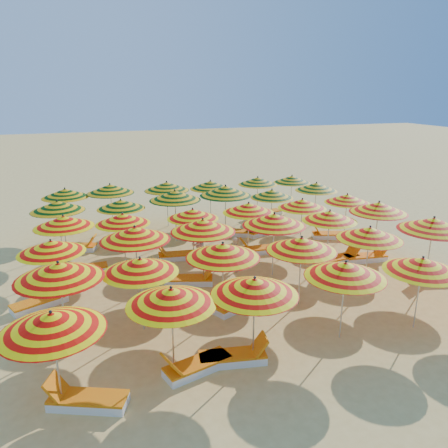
{
  "coord_description": "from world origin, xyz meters",
  "views": [
    {
      "loc": [
        -5.28,
        -15.0,
        6.68
      ],
      "look_at": [
        0.0,
        0.5,
        1.6
      ],
      "focal_mm": 35.0,
      "sensor_mm": 36.0,
      "label": 1
    }
  ],
  "objects": [
    {
      "name": "ground",
      "position": [
        0.0,
        0.0,
        0.0
      ],
      "size": [
        120.0,
        120.0,
        0.0
      ],
      "primitive_type": "plane",
      "color": "#EBC268",
      "rests_on": "ground"
    },
    {
      "name": "umbrella_0",
      "position": [
        -6.07,
        -6.28,
        2.07
      ],
      "size": [
        2.75,
        2.75,
        2.35
      ],
      "color": "silver",
      "rests_on": "ground"
    },
    {
      "name": "umbrella_1",
      "position": [
        -3.47,
        -5.84,
        2.02
      ],
      "size": [
        2.47,
        2.47,
        2.29
      ],
      "color": "silver",
      "rests_on": "ground"
    },
    {
      "name": "umbrella_2",
      "position": [
        -1.43,
        -6.02,
        2.05
      ],
      "size": [
        2.72,
        2.72,
        2.33
      ],
      "color": "silver",
      "rests_on": "ground"
    },
    {
      "name": "umbrella_3",
      "position": [
        1.27,
        -5.85,
        2.05
      ],
      "size": [
        2.25,
        2.25,
        2.33
      ],
      "color": "silver",
      "rests_on": "ground"
    },
    {
      "name": "umbrella_4",
      "position": [
        3.62,
        -6.08,
        1.97
      ],
      "size": [
        2.6,
        2.6,
        2.24
      ],
      "color": "silver",
      "rests_on": "ground"
    },
    {
      "name": "umbrella_6",
      "position": [
        -5.98,
        -3.71,
        2.15
      ],
      "size": [
        2.86,
        2.86,
        2.44
      ],
      "color": "silver",
      "rests_on": "ground"
    },
    {
      "name": "umbrella_7",
      "position": [
        -3.87,
        -3.64,
        1.99
      ],
      "size": [
        2.57,
        2.57,
        2.26
      ],
      "color": "silver",
      "rests_on": "ground"
    },
    {
      "name": "umbrella_8",
      "position": [
        -1.4,
        -3.52,
        2.09
      ],
      "size": [
        2.97,
        2.97,
        2.38
      ],
      "color": "silver",
      "rests_on": "ground"
    },
    {
      "name": "umbrella_9",
      "position": [
        1.1,
        -3.73,
        2.07
      ],
      "size": [
        2.93,
        2.93,
        2.35
      ],
      "color": "silver",
      "rests_on": "ground"
    },
    {
      "name": "umbrella_10",
      "position": [
        3.8,
        -3.47,
        2.06
      ],
      "size": [
        2.39,
        2.39,
        2.34
      ],
      "color": "silver",
      "rests_on": "ground"
    },
    {
      "name": "umbrella_11",
      "position": [
        6.18,
        -3.75,
        2.22
      ],
      "size": [
        3.06,
        3.06,
        2.52
      ],
      "color": "silver",
      "rests_on": "ground"
    },
    {
      "name": "umbrella_12",
      "position": [
        -6.27,
        -1.1,
        1.95
      ],
      "size": [
        2.26,
        2.26,
        2.21
      ],
      "color": "silver",
      "rests_on": "ground"
    },
    {
      "name": "umbrella_13",
      "position": [
        -3.68,
        -1.28,
        2.16
      ],
      "size": [
        2.79,
        2.79,
        2.45
      ],
      "color": "silver",
      "rests_on": "ground"
    },
    {
      "name": "umbrella_14",
      "position": [
        -1.31,
        -1.07,
        2.13
      ],
      "size": [
        3.02,
        3.02,
        2.42
      ],
      "color": "silver",
      "rests_on": "ground"
    },
    {
      "name": "umbrella_15",
      "position": [
        1.3,
        -1.3,
        2.16
      ],
      "size": [
        3.04,
        3.04,
        2.45
      ],
      "color": "silver",
      "rests_on": "ground"
    },
    {
      "name": "umbrella_16",
      "position": [
        3.81,
        -0.99,
        1.98
      ],
      "size": [
        2.67,
        2.67,
        2.25
      ],
      "color": "silver",
      "rests_on": "ground"
    },
    {
      "name": "umbrella_17",
      "position": [
        6.01,
        -1.06,
        2.14
      ],
      "size": [
        2.39,
        2.39,
        2.44
      ],
      "color": "silver",
      "rests_on": "ground"
    },
    {
      "name": "umbrella_18",
      "position": [
        -5.92,
        1.35,
        2.03
      ],
      "size": [
        2.21,
        2.21,
        2.31
      ],
      "color": "silver",
      "rests_on": "ground"
    },
    {
      "name": "umbrella_19",
      "position": [
        -3.8,
        1.33,
        1.94
      ],
      "size": [
        2.67,
        2.67,
        2.2
      ],
      "color": "silver",
      "rests_on": "ground"
    },
    {
      "name": "umbrella_20",
      "position": [
        -1.07,
        1.21,
        1.92
      ],
      "size": [
        2.29,
        2.29,
        2.18
      ],
      "color": "silver",
      "rests_on": "ground"
    },
    {
      "name": "umbrella_21",
      "position": [
        1.26,
        1.05,
        2.0
      ],
      "size": [
        2.43,
        2.43,
        2.28
      ],
      "color": "silver",
      "rests_on": "ground"
    },
    {
      "name": "umbrella_22",
      "position": [
        3.78,
        1.13,
        1.95
      ],
      "size": [
        2.21,
        2.21,
        2.21
      ],
      "color": "silver",
      "rests_on": "ground"
    },
    {
      "name": "umbrella_23",
      "position": [
        6.25,
        1.45,
        1.91
      ],
      "size": [
        2.62,
        2.62,
        2.17
      ],
      "color": "silver",
      "rests_on": "ground"
    },
    {
      "name": "umbrella_24",
      "position": [
        -6.18,
        3.7,
        2.05
      ],
      "size": [
        2.71,
        2.71,
        2.33
      ],
      "color": "silver",
      "rests_on": "ground"
    },
    {
      "name": "umbrella_25",
      "position": [
        -3.63,
        3.66,
        1.93
      ],
      "size": [
        2.15,
        2.15,
        2.19
      ],
      "color": "silver",
      "rests_on": "ground"
    },
    {
      "name": "umbrella_26",
      "position": [
        -1.25,
        3.6,
        2.15
      ],
      "size": [
        2.88,
        2.88,
        2.44
      ],
      "color": "silver",
      "rests_on": "ground"
    },
    {
      "name": "umbrella_27",
      "position": [
        1.07,
        3.44,
        2.22
      ],
      "size": [
        2.76,
        2.76,
        2.52
      ],
      "color": "silver",
      "rests_on": "ground"
    },
    {
      "name": "umbrella_28",
      "position": [
        3.4,
        3.41,
        1.91
      ],
      "size": [
        2.24,
        2.24,
        2.17
      ],
      "color": "silver",
      "rests_on": "ground"
    },
    {
      "name": "umbrella_29",
      "position": [
        6.06,
        3.86,
        1.97
      ],
      "size": [
        2.45,
        2.45,
        2.24
      ],
      "color": "silver",
      "rests_on": "ground"
    },
    {
      "name": "umbrella_30",
      "position": [
        -5.9,
        6.24,
        2.02
      ],
      "size": [
        2.78,
        2.78,
        2.29
      ],
      "color": "silver",
      "rests_on": "ground"
    },
    {
      "name": "umbrella_31",
      "position": [
        -3.85,
        6.12,
        2.1
      ],
      "size": [
        2.63,
        2.63,
        2.39
      ],
      "color": "silver",
      "rests_on": "ground"
    },
    {
      "name": "umbrella_32",
      "position": [
        -1.15,
        5.94,
        2.07
      ],
      "size": [
        2.87,
        2.87,
        2.35
      ],
      "color": "silver",
      "rests_on": "ground"
    },
    {
      "name": "umbrella_33",
      "position": [
        1.13,
        5.98,
        1.98
      ],
      "size": [
        2.33,
        2.33,
        2.25
      ],
      "color": "silver",
      "rests_on": "ground"
    },
    {
      "name": "umbrella_34",
      "position": [
        3.85,
        6.18,
        1.97
      ],
      "size": [
        2.57,
        2.57,
        2.23
      ],
      "color": "silver",
      "rests_on": "ground"
    },
    {
      "name": "umbrella_35",
      "position": [
        5.95,
        6.3,
        1.9
      ],
      "size": [
        2.51,
        2.51,
        2.16
      ],
      "color": "silver",
      "rests_on": "ground"
    },
    {
      "name": "lounger_0",
      "position": [
        -5.57,
        -6.46,
        0.15
      ],
      "size": [
        1.82,
        1.22,
        0.69
      ],
      "rotation": [
        0.0,
        0.0,
        2.74
      ],
      "color": "white",
      "rests_on": "ground"
    },
    {
      "name": "lounger_1",
      "position": [
        -2.96,
        -6.05,
        0.15
      ],
      "size": [
        1.82,
        1.02,
        0.69
      ],
      "rotation": [
        0.0,
        0.0,
        3.41
      ],
      "color": "white",
      "rests_on": "ground"
    },
    {
      "name": "lounger_2",
      "position": [
        -1.93,
        -6.0,
        0.15
      ],
      "size": [
        1.8,
        0.86,
        0.69
      ],
      "rotation": [
        0.0,
        0.0,
        -0.17
      ],
      "color": "white",
      "rests_on": "ground"
    },
    {
      "name": "lounger_3",
      "position": [
        -6.48,
        -3.68,
        0.15
      ],
      "size": [
        1.8,
        0.82,
        0.69
      ],
      "rotation": [
        0.0,
        0.0,
        0.14
      ],
      "color": "white",
      "rests_on": "ground"
    },
    {
      "name": "lounger_4",
      "position": [
        -0.81,
        -3.29,
        0.15
      ],
      "size": [
        1.82,
        1.25,
        0.69
      ],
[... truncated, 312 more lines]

